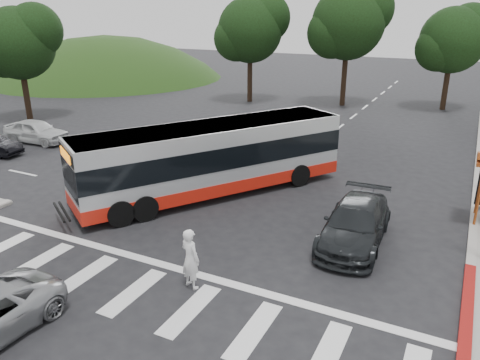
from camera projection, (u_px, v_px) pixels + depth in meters
The scene contains 13 objects.
ground at pixel (216, 226), 18.24m from camera, with size 140.00×140.00×0.00m, color black.
curb_east at pixel (476, 195), 21.13m from camera, with size 0.30×40.00×0.15m, color #9E9991.
curb_east_red at pixel (467, 318), 12.74m from camera, with size 0.32×6.00×0.15m, color maroon.
hillside_nw at pixel (108, 78), 56.85m from camera, with size 44.00×44.00×10.00m, color #173812.
crosswalk_ladder at pixel (134, 292), 14.04m from camera, with size 18.00×2.60×0.01m, color silver.
tree_north_a at pixel (349, 22), 38.49m from camera, with size 6.60×6.15×10.17m.
tree_north_b at pixel (454, 39), 37.23m from camera, with size 5.72×5.33×8.43m.
tree_north_c at pixel (251, 29), 40.40m from camera, with size 6.16×5.74×9.30m.
tree_west_a at pixel (19, 42), 33.93m from camera, with size 5.72×5.33×8.43m.
transit_bus at pixel (213, 160), 20.98m from camera, with size 2.68×12.37×3.19m, color #B8BABD, non-canonical shape.
pedestrian at pixel (190, 259), 13.99m from camera, with size 0.71×0.46×1.94m, color white.
dark_sedan at pixel (355, 224), 16.77m from camera, with size 2.06×5.07×1.47m, color black.
west_car_white at pixel (36, 131), 29.34m from camera, with size 1.73×4.29×1.46m, color silver.
Camera 1 is at (8.25, -14.29, 8.03)m, focal length 35.00 mm.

